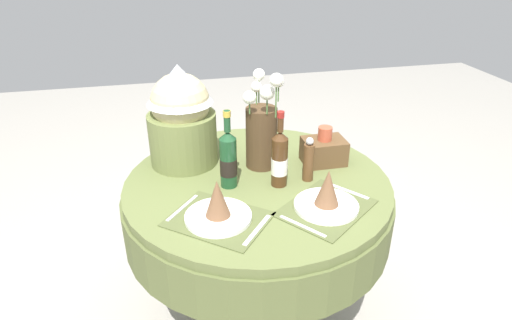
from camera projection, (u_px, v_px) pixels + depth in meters
The scene contains 10 objects.
ground at pixel (257, 314), 2.17m from camera, with size 8.00×8.00×0.00m, color #9E998E.
dining_table at pixel (257, 210), 1.89m from camera, with size 1.12×1.12×0.76m.
place_setting_left at pixel (218, 209), 1.55m from camera, with size 0.43×0.42×0.16m.
place_setting_right at pixel (327, 198), 1.61m from camera, with size 0.43×0.41×0.16m.
flower_vase at pixel (262, 130), 1.86m from camera, with size 0.20×0.24×0.45m.
wine_bottle_left at pixel (228, 159), 1.73m from camera, with size 0.07×0.07×0.32m.
wine_bottle_right at pixel (280, 158), 1.74m from camera, with size 0.07×0.07×0.32m.
pepper_mill at pixel (309, 161), 1.79m from camera, with size 0.05×0.05×0.19m.
gift_tub_back_left at pixel (181, 113), 1.86m from camera, with size 0.30×0.30×0.44m.
woven_basket_side_right at pixel (324, 150), 1.94m from camera, with size 0.18×0.14×0.17m.
Camera 1 is at (-0.36, -1.54, 1.67)m, focal length 30.77 mm.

